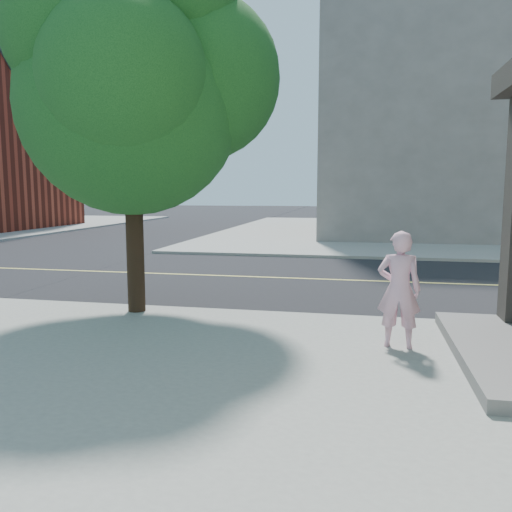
# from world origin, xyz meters

# --- Properties ---
(ground) EXTENTS (140.00, 140.00, 0.00)m
(ground) POSITION_xyz_m (0.00, 0.00, 0.00)
(ground) COLOR black
(ground) RESTS_ON ground
(road_ew) EXTENTS (140.00, 9.00, 0.01)m
(road_ew) POSITION_xyz_m (0.00, 4.50, 0.01)
(road_ew) COLOR black
(road_ew) RESTS_ON ground
(sidewalk_ne) EXTENTS (29.00, 25.00, 0.12)m
(sidewalk_ne) POSITION_xyz_m (13.50, 21.50, 0.06)
(sidewalk_ne) COLOR gray
(sidewalk_ne) RESTS_ON ground
(filler_ne) EXTENTS (18.00, 16.00, 14.00)m
(filler_ne) POSITION_xyz_m (14.00, 22.00, 7.12)
(filler_ne) COLOR slate
(filler_ne) RESTS_ON sidewalk_ne
(man_on_phone) EXTENTS (0.68, 0.48, 1.77)m
(man_on_phone) POSITION_xyz_m (7.63, -1.89, 1.01)
(man_on_phone) COLOR #EAABC1
(man_on_phone) RESTS_ON sidewalk_se
(street_tree) EXTENTS (5.19, 4.72, 6.89)m
(street_tree) POSITION_xyz_m (2.85, -0.49, 4.57)
(street_tree) COLOR black
(street_tree) RESTS_ON sidewalk_se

